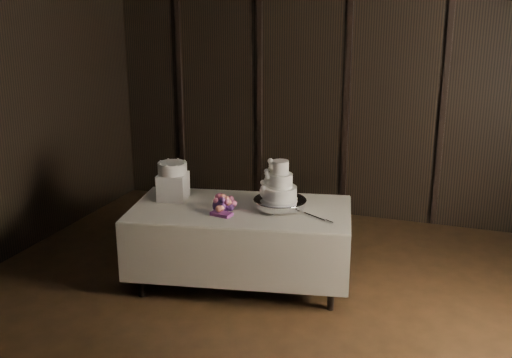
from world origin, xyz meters
The scene contains 8 objects.
room centered at (0.00, 0.00, 1.50)m, with size 6.08×7.08×3.08m.
display_table centered at (-0.51, 1.24, 0.42)m, with size 2.15×1.40×0.76m.
cake_stand centered at (-0.17, 1.34, 0.81)m, with size 0.48×0.48×0.09m, color silver.
wedding_cake centered at (-0.19, 1.32, 0.99)m, with size 0.35×0.30×0.36m.
bouquet centered at (-0.65, 1.12, 0.83)m, with size 0.30×0.40×0.19m, color #D25B85, non-canonical shape.
box_pedestal centered at (-1.21, 1.27, 0.89)m, with size 0.26×0.26×0.25m, color white.
small_cake centered at (-1.21, 1.27, 1.06)m, with size 0.27×0.27×0.11m, color white.
cake_knife centered at (0.18, 1.23, 0.77)m, with size 0.37×0.02×0.01m, color silver.
Camera 1 is at (1.33, -3.57, 2.56)m, focal length 42.00 mm.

